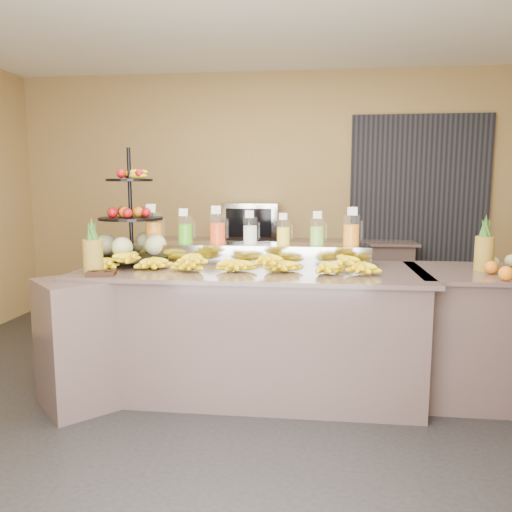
% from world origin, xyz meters
% --- Properties ---
extents(ground, '(6.00, 6.00, 0.00)m').
position_xyz_m(ground, '(0.00, 0.00, 0.00)').
color(ground, black).
rests_on(ground, ground).
extents(room_envelope, '(6.04, 5.02, 2.82)m').
position_xyz_m(room_envelope, '(0.19, 0.79, 1.88)').
color(room_envelope, olive).
rests_on(room_envelope, ground).
extents(buffet_counter, '(2.75, 1.25, 0.93)m').
position_xyz_m(buffet_counter, '(-0.12, 0.26, 0.47)').
color(buffet_counter, '#866661').
rests_on(buffet_counter, ground).
extents(right_counter, '(1.08, 0.88, 0.93)m').
position_xyz_m(right_counter, '(1.70, 0.40, 0.47)').
color(right_counter, '#866661').
rests_on(right_counter, ground).
extents(back_ledge, '(3.10, 0.55, 0.93)m').
position_xyz_m(back_ledge, '(0.00, 2.25, 0.47)').
color(back_ledge, '#866661').
rests_on(back_ledge, ground).
extents(pitcher_tray, '(1.85, 0.30, 0.15)m').
position_xyz_m(pitcher_tray, '(-0.05, 0.58, 1.01)').
color(pitcher_tray, gray).
rests_on(pitcher_tray, buffet_counter).
extents(juice_pitcher_orange_a, '(0.13, 0.14, 0.32)m').
position_xyz_m(juice_pitcher_orange_a, '(-0.83, 0.58, 1.19)').
color(juice_pitcher_orange_a, silver).
rests_on(juice_pitcher_orange_a, pitcher_tray).
extents(juice_pitcher_green, '(0.12, 0.12, 0.29)m').
position_xyz_m(juice_pitcher_green, '(-0.57, 0.58, 1.18)').
color(juice_pitcher_green, silver).
rests_on(juice_pitcher_green, pitcher_tray).
extents(juice_pitcher_orange_b, '(0.13, 0.13, 0.31)m').
position_xyz_m(juice_pitcher_orange_b, '(-0.31, 0.58, 1.18)').
color(juice_pitcher_orange_b, silver).
rests_on(juice_pitcher_orange_b, pitcher_tray).
extents(juice_pitcher_milk, '(0.11, 0.12, 0.27)m').
position_xyz_m(juice_pitcher_milk, '(-0.05, 0.58, 1.17)').
color(juice_pitcher_milk, silver).
rests_on(juice_pitcher_milk, pitcher_tray).
extents(juice_pitcher_lemon, '(0.11, 0.11, 0.26)m').
position_xyz_m(juice_pitcher_lemon, '(0.21, 0.58, 1.17)').
color(juice_pitcher_lemon, silver).
rests_on(juice_pitcher_lemon, pitcher_tray).
extents(juice_pitcher_lime, '(0.11, 0.12, 0.27)m').
position_xyz_m(juice_pitcher_lime, '(0.47, 0.58, 1.17)').
color(juice_pitcher_lime, silver).
rests_on(juice_pitcher_lime, pitcher_tray).
extents(juice_pitcher_orange_c, '(0.13, 0.13, 0.31)m').
position_xyz_m(juice_pitcher_orange_c, '(0.73, 0.58, 1.18)').
color(juice_pitcher_orange_c, silver).
rests_on(juice_pitcher_orange_c, pitcher_tray).
extents(banana_heap, '(2.10, 0.19, 0.17)m').
position_xyz_m(banana_heap, '(-0.12, 0.22, 1.00)').
color(banana_heap, yellow).
rests_on(banana_heap, buffet_counter).
extents(fruit_stand, '(0.80, 0.80, 0.90)m').
position_xyz_m(fruit_stand, '(-0.94, 0.49, 1.16)').
color(fruit_stand, black).
rests_on(fruit_stand, buffet_counter).
extents(condiment_caddy, '(0.22, 0.18, 0.03)m').
position_xyz_m(condiment_caddy, '(-0.98, -0.09, 0.94)').
color(condiment_caddy, black).
rests_on(condiment_caddy, buffet_counter).
extents(pineapple_left_a, '(0.14, 0.14, 0.39)m').
position_xyz_m(pineapple_left_a, '(-1.08, 0.01, 1.08)').
color(pineapple_left_a, brown).
rests_on(pineapple_left_a, buffet_counter).
extents(pineapple_left_b, '(0.14, 0.14, 0.41)m').
position_xyz_m(pineapple_left_b, '(-0.87, 0.72, 1.08)').
color(pineapple_left_b, brown).
rests_on(pineapple_left_b, buffet_counter).
extents(oven_warmer, '(0.61, 0.43, 0.41)m').
position_xyz_m(oven_warmer, '(-0.25, 2.25, 1.13)').
color(oven_warmer, gray).
rests_on(oven_warmer, back_ledge).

